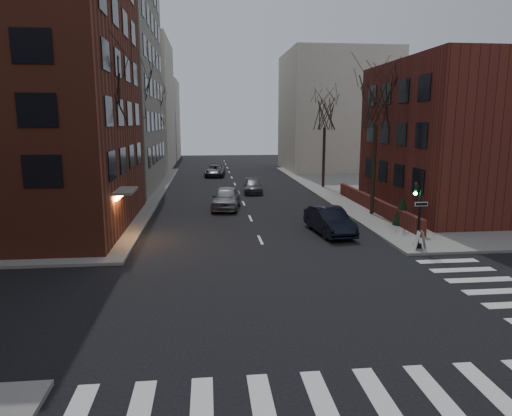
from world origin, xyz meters
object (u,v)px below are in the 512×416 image
Objects in this scene: tree_right_b at (325,112)px; car_lane_silver at (226,198)px; streetlamp_far at (162,143)px; sandwich_board at (420,240)px; streetlamp_near at (137,155)px; car_lane_far at (215,171)px; parked_sedan at (329,221)px; evergreen_shrub at (402,210)px; tree_left_c at (154,109)px; car_lane_gray at (253,186)px; tree_left_a at (101,89)px; traffic_signal at (418,215)px; tree_left_b at (134,94)px; tree_right_a at (377,102)px.

tree_right_b is 15.98m from car_lane_silver.
streetlamp_far is 37.22m from sandwich_board.
tree_right_b is 20.01m from streetlamp_near.
car_lane_far is at bearing 99.23° from car_lane_silver.
parked_sedan is at bearing 142.05° from sandwich_board.
streetlamp_far reaches higher than parked_sedan.
evergreen_shrub is at bearing -57.55° from streetlamp_far.
streetlamp_far is at bearing 149.53° from tree_right_b.
car_lane_far is 5.22× the size of sandwich_board.
tree_left_c reaches higher than streetlamp_near.
streetlamp_near is 12.76m from car_lane_gray.
tree_left_a reaches higher than streetlamp_far.
tree_left_c reaches higher than traffic_signal.
tree_left_a is at bearing -90.00° from tree_left_c.
tree_left_c is at bearing -147.68° from car_lane_far.
tree_left_b is 1.18× the size of tree_right_b.
tree_left_b is 2.15× the size of car_lane_far.
car_lane_far is 2.58× the size of evergreen_shrub.
tree_right_b is at bearing 52.54° from car_lane_silver.
tree_left_c is 28.17m from tree_right_a.
car_lane_far is 36.21m from sandwich_board.
traffic_signal is 1.32m from sandwich_board.
streetlamp_near reaches higher than evergreen_shrub.
sandwich_board is at bearing -95.07° from tree_right_a.
tree_left_a reaches higher than car_lane_silver.
car_lane_far is at bearing 111.37° from evergreen_shrub.
tree_right_b is 24.35m from sandwich_board.
tree_left_b is at bearing 98.53° from streetlamp_near.
tree_left_c is 10.09× the size of sandwich_board.
tree_left_a is 31.24m from car_lane_far.
tree_right_a reaches higher than parked_sedan.
parked_sedan is 5.25m from evergreen_shrub.
tree_left_c is at bearing 130.53° from sandwich_board.
tree_left_a reaches higher than parked_sedan.
tree_right_a is (17.60, 4.00, -0.44)m from tree_left_a.
streetlamp_near is at bearing 166.76° from tree_right_a.
parked_sedan is 1.12× the size of car_lane_gray.
streetlamp_near is (0.60, -18.00, -3.79)m from tree_left_c.
car_lane_far is at bearing 27.11° from tree_left_c.
tree_left_a reaches higher than tree_right_b.
streetlamp_far is at bearing 73.30° from tree_left_c.
tree_left_b is 23.03m from evergreen_shrub.
tree_right_b is (17.60, 6.00, -1.33)m from tree_left_b.
tree_left_b reaches higher than tree_left_a.
tree_left_b is 19.35m from tree_right_a.
car_lane_gray is (9.57, -12.37, -3.61)m from streetlamp_far.
tree_left_b reaches higher than streetlamp_far.
tree_left_c reaches higher than streetlamp_far.
parked_sedan is at bearing 131.53° from traffic_signal.
tree_left_b is 1.72× the size of streetlamp_near.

